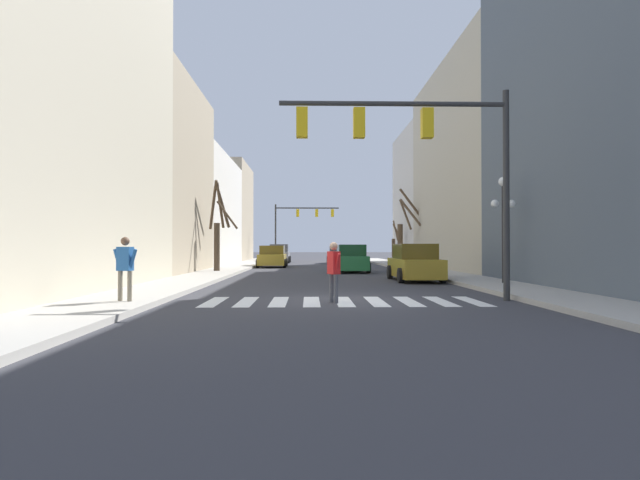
% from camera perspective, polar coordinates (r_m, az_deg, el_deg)
% --- Properties ---
extents(ground_plane, '(240.00, 240.00, 0.00)m').
position_cam_1_polar(ground_plane, '(14.31, 2.65, -6.89)').
color(ground_plane, '#38383D').
extents(sidewalk_left, '(2.41, 90.00, 0.15)m').
position_cam_1_polar(sidewalk_left, '(15.15, -21.07, -6.22)').
color(sidewalk_left, '#ADA89E').
rests_on(sidewalk_left, ground_plane).
extents(sidewalk_right, '(2.41, 90.00, 0.15)m').
position_cam_1_polar(sidewalk_right, '(15.92, 25.14, -5.93)').
color(sidewalk_right, '#ADA89E').
rests_on(sidewalk_right, ground_plane).
extents(building_row_left, '(6.00, 48.75, 12.98)m').
position_cam_1_polar(building_row_left, '(32.42, -18.08, 6.26)').
color(building_row_left, '#BCB299').
rests_on(building_row_left, ground_plane).
extents(building_row_right, '(6.00, 40.49, 13.61)m').
position_cam_1_polar(building_row_right, '(30.44, 20.66, 8.66)').
color(building_row_right, '#515B66').
rests_on(building_row_right, ground_plane).
extents(crosswalk_stripes, '(7.65, 2.60, 0.01)m').
position_cam_1_polar(crosswalk_stripes, '(13.97, 2.75, -7.03)').
color(crosswalk_stripes, white).
rests_on(crosswalk_stripes, ground_plane).
extents(traffic_signal_near, '(6.52, 0.28, 5.96)m').
position_cam_1_polar(traffic_signal_near, '(14.60, 11.45, 10.67)').
color(traffic_signal_near, '#2D2D2D').
rests_on(traffic_signal_near, ground_plane).
extents(traffic_signal_far, '(7.05, 0.28, 6.18)m').
position_cam_1_polar(traffic_signal_far, '(54.98, -2.38, 2.45)').
color(traffic_signal_far, '#2D2D2D').
rests_on(traffic_signal_far, ground_plane).
extents(street_lamp_right_corner, '(0.95, 0.36, 4.04)m').
position_cam_1_polar(street_lamp_right_corner, '(20.29, 20.21, 3.51)').
color(street_lamp_right_corner, black).
rests_on(street_lamp_right_corner, sidewalk_right).
extents(car_parked_left_near, '(1.99, 4.81, 1.55)m').
position_cam_1_polar(car_parked_left_near, '(45.17, 2.11, -1.76)').
color(car_parked_left_near, gray).
rests_on(car_parked_left_near, ground_plane).
extents(car_parked_right_mid, '(1.97, 4.53, 1.65)m').
position_cam_1_polar(car_parked_right_mid, '(29.95, 3.58, -2.21)').
color(car_parked_right_mid, '#236B38').
rests_on(car_parked_right_mid, ground_plane).
extents(car_parked_left_far, '(1.98, 4.45, 1.65)m').
position_cam_1_polar(car_parked_left_far, '(22.64, 10.77, -2.67)').
color(car_parked_left_far, '#A38423').
rests_on(car_parked_left_far, ground_plane).
extents(car_parked_right_near, '(2.03, 4.89, 1.61)m').
position_cam_1_polar(car_parked_right_near, '(51.78, 3.91, -1.61)').
color(car_parked_right_near, white).
rests_on(car_parked_right_near, ground_plane).
extents(car_driving_toward_lane, '(2.04, 4.31, 1.74)m').
position_cam_1_polar(car_driving_toward_lane, '(47.02, -4.66, -1.63)').
color(car_driving_toward_lane, gray).
rests_on(car_driving_toward_lane, ground_plane).
extents(car_parked_left_mid, '(2.15, 4.11, 1.60)m').
position_cam_1_polar(car_parked_left_mid, '(37.20, -5.46, -1.95)').
color(car_parked_left_mid, '#A38423').
rests_on(car_parked_left_mid, ground_plane).
extents(pedestrian_crossing_street, '(0.69, 0.31, 1.62)m').
position_cam_1_polar(pedestrian_crossing_street, '(13.55, -21.38, -2.48)').
color(pedestrian_crossing_street, '#7A705B').
rests_on(pedestrian_crossing_street, sidewalk_left).
extents(pedestrian_on_right_sidewalk, '(0.37, 0.68, 1.65)m').
position_cam_1_polar(pedestrian_on_right_sidewalk, '(13.59, 1.58, -3.09)').
color(pedestrian_on_right_sidewalk, '#4C4C51').
rests_on(pedestrian_on_right_sidewalk, ground_plane).
extents(street_tree_left_mid, '(2.31, 1.26, 5.79)m').
position_cam_1_polar(street_tree_left_mid, '(38.07, 9.57, 0.85)').
color(street_tree_left_mid, brown).
rests_on(street_tree_left_mid, sidewalk_right).
extents(street_tree_right_mid, '(2.10, 2.46, 5.22)m').
position_cam_1_polar(street_tree_right_mid, '(29.32, -11.58, 1.31)').
color(street_tree_right_mid, '#473828').
rests_on(street_tree_right_mid, sidewalk_left).
extents(street_tree_left_near, '(0.75, 1.21, 3.61)m').
position_cam_1_polar(street_tree_left_near, '(42.83, 8.52, -0.33)').
color(street_tree_left_near, brown).
rests_on(street_tree_left_near, sidewalk_right).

